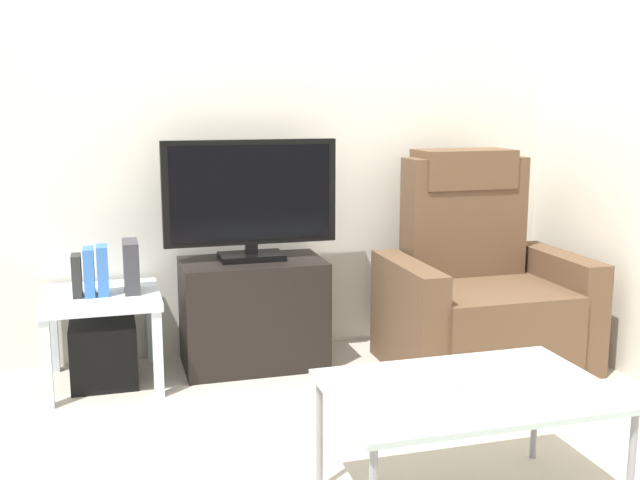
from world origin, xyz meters
TOP-DOWN VIEW (x-y plane):
  - ground_plane at (0.00, 0.00)m, footprint 6.40×6.40m
  - wall_back at (0.00, 1.13)m, footprint 6.40×0.06m
  - tv_stand at (0.12, 0.86)m, footprint 0.71×0.42m
  - television at (0.12, 0.88)m, footprint 0.87×0.20m
  - recliner_armchair at (1.25, 0.60)m, footprint 0.98×0.78m
  - side_table at (-0.62, 0.79)m, footprint 0.54×0.54m
  - subwoofer_box at (-0.62, 0.79)m, footprint 0.30×0.30m
  - book_leftmost at (-0.72, 0.77)m, footprint 0.04×0.11m
  - book_middle at (-0.66, 0.77)m, footprint 0.05×0.13m
  - book_rightmost at (-0.60, 0.77)m, footprint 0.05×0.12m
  - game_console at (-0.47, 0.80)m, footprint 0.07×0.20m
  - coffee_table at (0.52, -0.72)m, footprint 0.90×0.60m
  - cell_phone at (0.47, -0.68)m, footprint 0.11×0.16m

SIDE VIEW (x-z plane):
  - ground_plane at x=0.00m, z-range 0.00..0.00m
  - subwoofer_box at x=-0.62m, z-range 0.00..0.30m
  - tv_stand at x=0.12m, z-range 0.00..0.55m
  - side_table at x=-0.62m, z-range 0.15..0.59m
  - recliner_armchair at x=1.25m, z-range -0.17..0.91m
  - coffee_table at x=0.52m, z-range 0.19..0.62m
  - cell_phone at x=0.47m, z-range 0.43..0.44m
  - book_leftmost at x=-0.72m, z-range 0.44..0.64m
  - book_middle at x=-0.66m, z-range 0.44..0.67m
  - book_rightmost at x=-0.60m, z-range 0.44..0.67m
  - game_console at x=-0.47m, z-range 0.44..0.68m
  - television at x=0.12m, z-range 0.56..1.16m
  - wall_back at x=0.00m, z-range 0.00..2.60m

